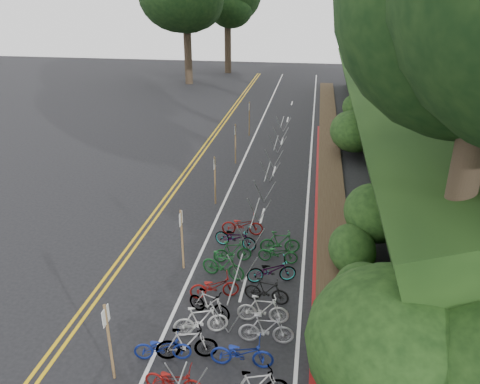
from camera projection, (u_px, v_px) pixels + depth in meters
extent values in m
plane|color=black|center=(119.00, 358.00, 13.79)|extent=(120.00, 120.00, 0.00)
cube|color=gold|center=(157.00, 208.00, 23.14)|extent=(0.12, 80.00, 0.01)
cube|color=gold|center=(163.00, 209.00, 23.10)|extent=(0.12, 80.00, 0.01)
cube|color=silver|center=(219.00, 213.00, 22.68)|extent=(0.12, 80.00, 0.01)
cube|color=silver|center=(306.00, 219.00, 22.07)|extent=(0.12, 80.00, 0.01)
cube|color=silver|center=(243.00, 289.00, 16.95)|extent=(0.10, 1.60, 0.01)
cube|color=silver|center=(262.00, 216.00, 22.38)|extent=(0.10, 1.60, 0.01)
cube|color=silver|center=(274.00, 171.00, 27.80)|extent=(0.10, 1.60, 0.01)
cube|color=silver|center=(282.00, 141.00, 33.22)|extent=(0.10, 1.60, 0.01)
cube|color=silver|center=(288.00, 120.00, 38.65)|extent=(0.10, 1.60, 0.01)
cube|color=silver|center=(292.00, 103.00, 44.07)|extent=(0.10, 1.60, 0.01)
cube|color=maroon|center=(318.00, 201.00, 23.78)|extent=(0.25, 28.00, 0.10)
cube|color=black|center=(442.00, 108.00, 30.58)|extent=(12.32, 44.00, 9.11)
cube|color=#382819|center=(329.00, 142.00, 32.71)|extent=(1.40, 44.00, 0.16)
ellipsoid|color=#284C19|center=(364.00, 292.00, 15.03)|extent=(2.00, 2.80, 1.60)
ellipsoid|color=#284C19|center=(376.00, 212.00, 19.23)|extent=(2.60, 3.64, 2.08)
ellipsoid|color=#284C19|center=(388.00, 156.00, 24.30)|extent=(2.20, 3.08, 1.76)
ellipsoid|color=#284C19|center=(353.00, 131.00, 30.10)|extent=(3.00, 4.20, 2.40)
ellipsoid|color=#284C19|center=(358.00, 107.00, 35.36)|extent=(2.40, 3.36, 1.92)
ellipsoid|color=#284C19|center=(372.00, 88.00, 38.51)|extent=(2.80, 3.92, 2.24)
ellipsoid|color=#284C19|center=(352.00, 248.00, 17.83)|extent=(1.80, 2.52, 1.44)
ellipsoid|color=#284C19|center=(395.00, 125.00, 27.56)|extent=(3.20, 4.48, 2.56)
ellipsoid|color=black|center=(403.00, 344.00, 12.59)|extent=(5.28, 6.16, 3.52)
cylinder|color=#2D2319|center=(460.00, 201.00, 13.33)|extent=(0.85, 0.85, 6.49)
cylinder|color=#2D2319|center=(449.00, 81.00, 20.52)|extent=(0.90, 0.90, 7.48)
cylinder|color=#2D2319|center=(464.00, 36.00, 26.91)|extent=(0.95, 0.95, 8.48)
cylinder|color=#2D2319|center=(418.00, 42.00, 34.75)|extent=(0.87, 0.87, 6.98)
cylinder|color=#2D2319|center=(433.00, 19.00, 41.13)|extent=(0.93, 0.93, 7.98)
cylinder|color=#2D2319|center=(188.00, 54.00, 51.77)|extent=(0.85, 0.85, 6.49)
cylinder|color=#2D2319|center=(228.00, 48.00, 58.67)|extent=(0.82, 0.82, 5.99)
ellipsoid|color=black|center=(227.00, 3.00, 56.53)|extent=(7.76, 7.76, 7.37)
cylinder|color=gray|center=(176.00, 381.00, 12.23)|extent=(0.59, 0.04, 1.16)
cylinder|color=gray|center=(197.00, 384.00, 12.15)|extent=(0.59, 0.04, 1.16)
cylinder|color=gray|center=(236.00, 277.00, 15.60)|extent=(0.05, 3.00, 0.05)
cylinder|color=gray|center=(219.00, 317.00, 14.61)|extent=(0.58, 0.04, 1.13)
cylinder|color=gray|center=(237.00, 319.00, 14.53)|extent=(0.58, 0.04, 1.13)
cylinder|color=gray|center=(235.00, 268.00, 17.14)|extent=(0.58, 0.04, 1.13)
cylinder|color=gray|center=(250.00, 270.00, 17.06)|extent=(0.58, 0.04, 1.13)
cylinder|color=gray|center=(255.00, 212.00, 20.12)|extent=(0.05, 3.00, 0.05)
cylinder|color=gray|center=(244.00, 239.00, 19.13)|extent=(0.58, 0.04, 1.13)
cylinder|color=gray|center=(257.00, 240.00, 19.05)|extent=(0.58, 0.04, 1.13)
cylinder|color=gray|center=(253.00, 210.00, 21.66)|extent=(0.58, 0.04, 1.13)
cylinder|color=gray|center=(265.00, 211.00, 21.58)|extent=(0.58, 0.04, 1.13)
cylinder|color=gray|center=(267.00, 171.00, 24.64)|extent=(0.05, 3.00, 0.05)
cylinder|color=gray|center=(259.00, 191.00, 23.65)|extent=(0.58, 0.04, 1.13)
cylinder|color=gray|center=(270.00, 192.00, 23.57)|extent=(0.58, 0.04, 1.13)
cylinder|color=gray|center=(265.00, 171.00, 26.18)|extent=(0.58, 0.04, 1.13)
cylinder|color=gray|center=(275.00, 172.00, 26.10)|extent=(0.58, 0.04, 1.13)
cylinder|color=gray|center=(276.00, 142.00, 29.16)|extent=(0.05, 3.00, 0.05)
cylinder|color=gray|center=(269.00, 158.00, 28.17)|extent=(0.58, 0.04, 1.13)
cylinder|color=gray|center=(278.00, 159.00, 28.09)|extent=(0.58, 0.04, 1.13)
cylinder|color=gray|center=(273.00, 144.00, 30.70)|extent=(0.58, 0.04, 1.13)
cylinder|color=gray|center=(282.00, 145.00, 30.62)|extent=(0.58, 0.04, 1.13)
cylinder|color=gray|center=(282.00, 122.00, 33.68)|extent=(0.05, 3.00, 0.05)
cylinder|color=gray|center=(276.00, 135.00, 32.69)|extent=(0.58, 0.04, 1.13)
cylinder|color=gray|center=(284.00, 135.00, 32.61)|extent=(0.58, 0.04, 1.13)
cylinder|color=gray|center=(280.00, 124.00, 35.22)|extent=(0.58, 0.04, 1.13)
cylinder|color=gray|center=(287.00, 124.00, 35.14)|extent=(0.58, 0.04, 1.13)
cylinder|color=brown|center=(110.00, 343.00, 12.60)|extent=(0.08, 0.08, 2.49)
cube|color=silver|center=(106.00, 316.00, 12.24)|extent=(0.02, 0.40, 0.50)
cylinder|color=brown|center=(182.00, 240.00, 17.72)|extent=(0.08, 0.08, 2.50)
cube|color=silver|center=(181.00, 219.00, 17.36)|extent=(0.02, 0.40, 0.50)
cylinder|color=brown|center=(215.00, 181.00, 23.14)|extent=(0.08, 0.08, 2.50)
cube|color=silver|center=(215.00, 164.00, 22.78)|extent=(0.02, 0.40, 0.50)
cylinder|color=brown|center=(235.00, 144.00, 28.57)|extent=(0.08, 0.08, 2.50)
cube|color=silver|center=(235.00, 130.00, 28.21)|extent=(0.02, 0.40, 0.50)
cylinder|color=brown|center=(249.00, 119.00, 33.99)|extent=(0.08, 0.08, 2.50)
cube|color=silver|center=(249.00, 107.00, 33.63)|extent=(0.02, 0.40, 0.50)
imported|color=navy|center=(163.00, 347.00, 13.59)|extent=(0.87, 1.76, 0.88)
imported|color=maroon|center=(174.00, 380.00, 12.47)|extent=(0.66, 1.67, 0.86)
imported|color=slate|center=(187.00, 343.00, 13.57)|extent=(0.93, 1.88, 1.09)
imported|color=navy|center=(242.00, 352.00, 13.33)|extent=(0.70, 1.85, 0.96)
imported|color=beige|center=(201.00, 320.00, 14.55)|extent=(1.06, 1.80, 1.05)
imported|color=#9E9EA3|center=(266.00, 329.00, 14.19)|extent=(0.58, 1.73, 1.03)
imported|color=slate|center=(209.00, 303.00, 15.39)|extent=(1.02, 1.67, 0.97)
imported|color=beige|center=(263.00, 309.00, 15.07)|extent=(0.52, 1.70, 1.02)
imported|color=maroon|center=(214.00, 286.00, 16.33)|extent=(1.08, 1.83, 0.91)
imported|color=black|center=(266.00, 291.00, 16.05)|extent=(0.68, 1.64, 0.96)
imported|color=#144C1E|center=(223.00, 265.00, 17.43)|extent=(0.94, 1.82, 1.05)
imported|color=slate|center=(271.00, 270.00, 17.20)|extent=(1.11, 1.95, 0.97)
imported|color=#144C1E|center=(233.00, 251.00, 18.47)|extent=(0.85, 1.59, 0.92)
imported|color=#144C1E|center=(278.00, 253.00, 18.44)|extent=(0.62, 1.60, 0.83)
imported|color=slate|center=(236.00, 237.00, 19.45)|extent=(1.10, 1.98, 0.99)
imported|color=#144C1E|center=(280.00, 242.00, 19.07)|extent=(0.68, 1.69, 0.99)
imported|color=maroon|center=(242.00, 225.00, 20.49)|extent=(0.79, 1.87, 0.96)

